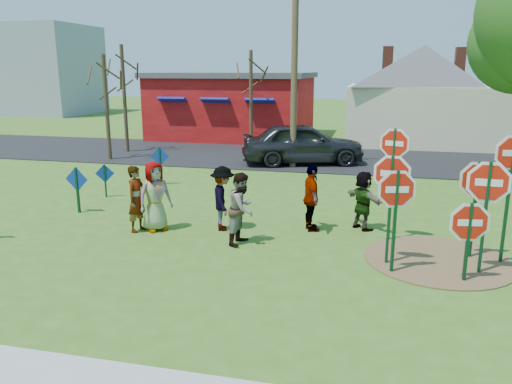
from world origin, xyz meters
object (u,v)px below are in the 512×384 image
stop_sign_a (396,199)px  person_b (137,199)px  stop_sign_d (477,186)px  person_a (155,196)px  stop_sign_b (394,156)px  utility_pole (295,59)px  stop_sign_c (511,169)px  suv (303,143)px

stop_sign_a → person_b: size_ratio=1.34×
stop_sign_d → person_a: stop_sign_d is taller
stop_sign_b → stop_sign_d: 1.97m
stop_sign_b → person_b: (-6.32, -0.74, -1.25)m
stop_sign_b → utility_pole: utility_pole is taller
utility_pole → person_a: bearing=-102.8°
stop_sign_c → person_b: stop_sign_c is taller
stop_sign_d → stop_sign_a: bearing=-156.0°
stop_sign_b → stop_sign_c: bearing=-5.3°
person_b → suv: size_ratio=0.33×
stop_sign_a → person_a: stop_sign_a is taller
suv → utility_pole: utility_pole is taller
person_a → suv: 10.40m
utility_pole → stop_sign_a: bearing=-70.5°
stop_sign_a → suv: (-3.52, 11.61, -0.64)m
stop_sign_a → stop_sign_c: (2.32, 1.11, 0.49)m
stop_sign_a → person_a: (-5.91, 1.50, -0.67)m
person_b → suv: (2.82, 10.30, 0.08)m
stop_sign_b → person_a: bearing=-157.9°
stop_sign_c → stop_sign_d: size_ratio=1.26×
stop_sign_b → suv: (-3.50, 9.56, -1.17)m
stop_sign_c → utility_pole: utility_pole is taller
stop_sign_d → person_a: size_ratio=1.28×
stop_sign_a → utility_pole: bearing=95.0°
stop_sign_d → person_a: bearing=165.9°
stop_sign_a → stop_sign_d: bearing=21.9°
person_b → utility_pole: size_ratio=0.20×
stop_sign_d → suv: size_ratio=0.44×
suv → stop_sign_c: bearing=-168.9°
stop_sign_a → stop_sign_c: bearing=11.0°
stop_sign_a → stop_sign_b: (-0.02, 2.05, 0.53)m
stop_sign_b → stop_sign_d: size_ratio=1.24×
stop_sign_d → person_b: 8.09m
stop_sign_a → suv: 12.15m
stop_sign_a → suv: bearing=92.4°
stop_sign_d → suv: stop_sign_d is taller
stop_sign_a → stop_sign_d: size_ratio=0.99×
suv → stop_sign_b: bearing=-177.9°
stop_sign_b → person_b: bearing=-156.6°
stop_sign_d → utility_pole: size_ratio=0.27×
person_a → person_b: 0.46m
stop_sign_a → utility_pole: utility_pole is taller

